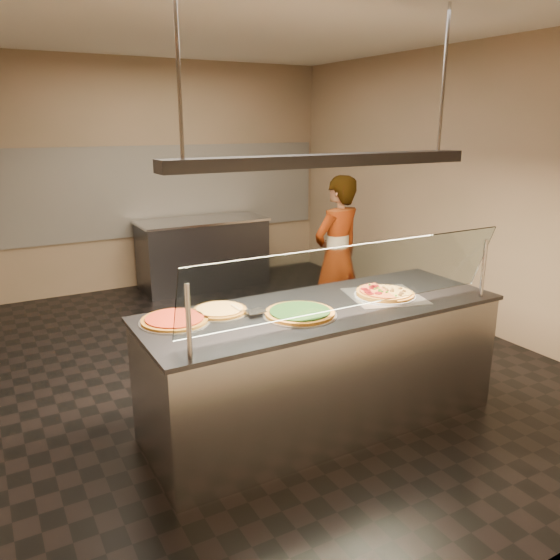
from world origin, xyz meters
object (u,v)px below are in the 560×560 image
perforated_tray (385,295)px  serving_counter (322,365)px  half_pizza_sausage (395,291)px  worker (337,255)px  pizza_cheese (219,310)px  heat_lamp_housing (327,160)px  sneeze_guard (354,278)px  prep_table (203,253)px  half_pizza_pepperoni (374,294)px  pizza_tomato (175,320)px  pizza_spinach (300,313)px  pizza_spatula (244,309)px

perforated_tray → serving_counter: bearing=175.9°
half_pizza_sausage → worker: 1.66m
serving_counter → pizza_cheese: (-0.70, 0.24, 0.48)m
heat_lamp_housing → serving_counter: bearing=0.0°
sneeze_guard → heat_lamp_housing: heat_lamp_housing is taller
prep_table → heat_lamp_housing: heat_lamp_housing is taller
half_pizza_pepperoni → pizza_tomato: (-1.46, 0.25, -0.02)m
half_pizza_pepperoni → prep_table: bearing=87.8°
serving_counter → pizza_spinach: (-0.25, -0.08, 0.48)m
serving_counter → sneeze_guard: (-0.00, -0.34, 0.76)m
prep_table → pizza_spinach: bearing=-101.8°
half_pizza_sausage → pizza_spatula: size_ratio=2.03×
perforated_tray → pizza_spinach: 0.78m
half_pizza_pepperoni → pizza_tomato: 1.48m
pizza_cheese → prep_table: 3.83m
half_pizza_pepperoni → pizza_spatula: 1.00m
worker → pizza_spatula: bearing=26.1°
worker → pizza_tomato: bearing=18.3°
serving_counter → pizza_spinach: size_ratio=5.19×
serving_counter → half_pizza_pepperoni: 0.65m
sneeze_guard → pizza_spatula: 0.79m
serving_counter → pizza_spinach: pizza_spinach is taller
pizza_cheese → pizza_spatula: bearing=-37.9°
pizza_spatula → prep_table: pizza_spatula is taller
prep_table → heat_lamp_housing: (-0.57, -3.82, 1.48)m
pizza_tomato → worker: size_ratio=0.28×
half_pizza_sausage → prep_table: size_ratio=0.27×
perforated_tray → half_pizza_sausage: bearing=-0.1°
pizza_spatula → worker: (1.75, 1.39, -0.12)m
pizza_spatula → heat_lamp_housing: bearing=-13.6°
worker → heat_lamp_housing: heat_lamp_housing is taller
prep_table → worker: bearing=-74.9°
half_pizza_pepperoni → worker: 1.74m
serving_counter → half_pizza_sausage: 0.80m
perforated_tray → half_pizza_sausage: 0.11m
perforated_tray → pizza_tomato: (-1.56, 0.25, 0.01)m
serving_counter → pizza_tomato: bearing=168.5°
half_pizza_pepperoni → heat_lamp_housing: bearing=175.1°
pizza_tomato → worker: bearing=30.6°
pizza_tomato → pizza_cheese: bearing=5.6°
sneeze_guard → half_pizza_sausage: (0.63, 0.31, -0.27)m
sneeze_guard → pizza_spatula: bearing=139.6°
half_pizza_sausage → pizza_cheese: bearing=168.1°
sneeze_guard → prep_table: bearing=82.2°
serving_counter → pizza_tomato: 1.16m
pizza_tomato → worker: worker is taller
sneeze_guard → perforated_tray: bearing=30.1°
sneeze_guard → pizza_cheese: size_ratio=5.97×
sneeze_guard → heat_lamp_housing: (0.00, 0.34, 0.72)m
half_pizza_pepperoni → prep_table: 3.89m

